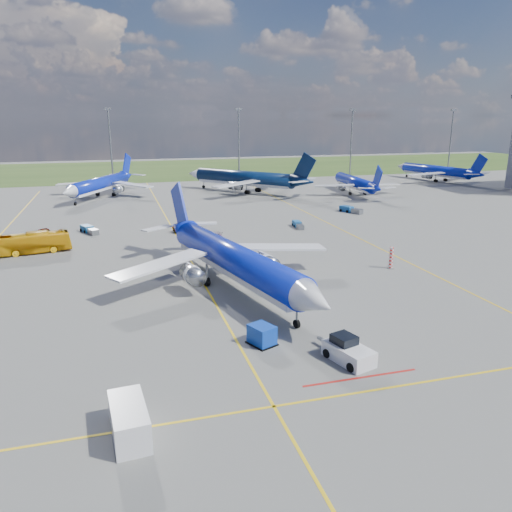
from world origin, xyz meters
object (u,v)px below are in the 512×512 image
object	(u,v)px
service_car_c	(213,238)
baggage_tug_c	(89,230)
bg_jet_nnw	(101,197)
apron_bus	(31,243)
bg_jet_n	(244,192)
bg_jet_ne	(354,194)
warning_post	(391,258)
service_van	(129,421)
service_car_b	(187,228)
baggage_tug_e	(350,210)
bg_jet_ene	(434,181)
pushback_tug	(348,351)
service_car_a	(46,232)
baggage_tug_w	(298,225)
main_airliner	(234,288)
uld_container	(262,335)

from	to	relation	value
service_car_c	baggage_tug_c	bearing A→B (deg)	-171.08
bg_jet_nnw	apron_bus	distance (m)	54.68
bg_jet_n	bg_jet_ne	xyz separation A→B (m)	(28.09, -10.59, 0.00)
warning_post	service_van	distance (m)	46.15
service_van	service_car_c	size ratio (longest dim) A/B	1.22
bg_jet_nnw	service_van	bearing A→B (deg)	-61.38
service_van	baggage_tug_c	xyz separation A→B (m)	(-4.67, 62.93, -0.55)
service_car_b	baggage_tug_e	size ratio (longest dim) A/B	0.91
bg_jet_ene	pushback_tug	xyz separation A→B (m)	(-81.55, -104.11, 0.87)
service_car_a	apron_bus	bearing A→B (deg)	-122.77
bg_jet_nnw	pushback_tug	bearing A→B (deg)	-50.76
baggage_tug_w	baggage_tug_c	xyz separation A→B (m)	(-37.79, 6.13, 0.07)
baggage_tug_c	main_airliner	bearing A→B (deg)	-88.04
service_van	main_airliner	bearing A→B (deg)	58.36
service_van	service_car_c	world-z (taller)	service_van
baggage_tug_e	bg_jet_nnw	bearing A→B (deg)	121.76
bg_jet_n	service_van	size ratio (longest dim) A/B	8.44
warning_post	baggage_tug_c	bearing A→B (deg)	139.99
warning_post	baggage_tug_w	size ratio (longest dim) A/B	0.63
bg_jet_ene	apron_bus	distance (m)	127.28
bg_jet_ene	baggage_tug_e	world-z (taller)	bg_jet_ene
baggage_tug_c	bg_jet_ene	bearing A→B (deg)	-0.43
service_car_b	baggage_tug_c	world-z (taller)	service_car_b
bg_jet_nnw	service_car_b	bearing A→B (deg)	-44.13
service_car_b	baggage_tug_c	size ratio (longest dim) A/B	0.96
bg_jet_n	service_car_c	size ratio (longest dim) A/B	10.34
warning_post	bg_jet_n	bearing A→B (deg)	91.19
uld_container	service_car_b	world-z (taller)	uld_container
warning_post	baggage_tug_e	bearing A→B (deg)	71.35
baggage_tug_e	service_van	bearing A→B (deg)	-149.39
service_car_a	baggage_tug_e	size ratio (longest dim) A/B	0.69
warning_post	main_airliner	world-z (taller)	main_airliner
bg_jet_nnw	bg_jet_n	distance (m)	37.81
baggage_tug_c	baggage_tug_e	world-z (taller)	baggage_tug_e
uld_container	service_van	bearing A→B (deg)	-162.82
bg_jet_nnw	baggage_tug_e	bearing A→B (deg)	-8.01
warning_post	service_car_c	distance (m)	30.12
bg_jet_ene	service_van	world-z (taller)	bg_jet_ene
warning_post	main_airliner	size ratio (longest dim) A/B	0.07
warning_post	baggage_tug_w	bearing A→B (deg)	96.21
bg_jet_nnw	bg_jet_ene	distance (m)	103.29
service_van	service_car_c	xyz separation A→B (m)	(15.63, 50.65, -0.51)
pushback_tug	service_car_c	world-z (taller)	pushback_tug
service_van	apron_bus	size ratio (longest dim) A/B	0.44
bg_jet_nnw	baggage_tug_c	world-z (taller)	bg_jet_nnw
bg_jet_n	pushback_tug	xyz separation A→B (m)	(-16.16, -97.19, 0.87)
bg_jet_n	service_car_a	bearing A→B (deg)	-0.02
warning_post	apron_bus	world-z (taller)	apron_bus
bg_jet_ne	service_car_a	world-z (taller)	bg_jet_ne
bg_jet_ene	baggage_tug_c	world-z (taller)	bg_jet_ene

